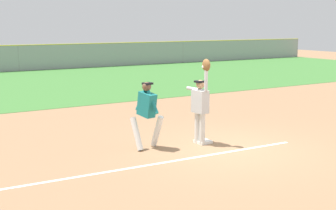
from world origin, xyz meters
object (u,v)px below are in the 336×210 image
object	(u,v)px
parked_car_silver	(96,55)
parked_car_red	(28,57)
baseball	(203,67)
first_base	(203,142)
runner	(147,110)
fielder	(201,103)

from	to	relation	value
parked_car_silver	parked_car_red	bearing A→B (deg)	175.63
baseball	parked_car_silver	xyz separation A→B (m)	(7.20, 25.13, -1.40)
first_base	runner	xyz separation A→B (m)	(-1.54, 0.30, 0.96)
baseball	parked_car_silver	size ratio (longest dim) A/B	0.02
parked_car_red	parked_car_silver	size ratio (longest dim) A/B	1.00
first_base	baseball	world-z (taller)	baseball
first_base	parked_car_silver	size ratio (longest dim) A/B	0.09
baseball	parked_car_red	xyz separation A→B (m)	(1.88, 25.52, -1.40)
runner	parked_car_silver	xyz separation A→B (m)	(8.59, 24.65, -0.32)
baseball	parked_car_red	bearing A→B (deg)	85.78
parked_car_red	baseball	bearing A→B (deg)	-94.70
fielder	parked_car_silver	size ratio (longest dim) A/B	0.52
baseball	first_base	bearing A→B (deg)	49.04
runner	baseball	bearing A→B (deg)	-32.68
runner	parked_car_silver	distance (m)	26.10
first_base	parked_car_silver	world-z (taller)	parked_car_silver
baseball	parked_car_silver	bearing A→B (deg)	74.00
first_base	runner	size ratio (longest dim) A/B	0.22
fielder	parked_car_red	distance (m)	25.45
first_base	fielder	distance (m)	1.09
runner	parked_car_silver	size ratio (longest dim) A/B	0.39
runner	fielder	bearing A→B (deg)	-27.05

